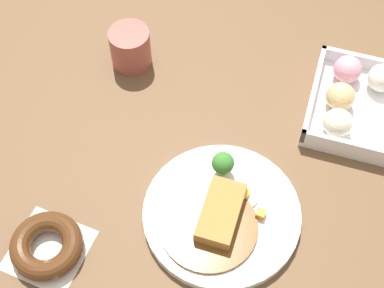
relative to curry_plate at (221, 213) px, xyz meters
name	(u,v)px	position (x,y,z in m)	size (l,w,h in m)	color
ground_plane	(232,171)	(-0.09, 0.00, -0.01)	(1.60, 1.60, 0.00)	brown
curry_plate	(221,213)	(0.00, 0.00, 0.00)	(0.25, 0.25, 0.07)	white
donut_box	(353,99)	(-0.28, 0.17, 0.01)	(0.21, 0.16, 0.06)	white
chocolate_ring_donut	(47,246)	(0.13, -0.24, 0.00)	(0.13, 0.13, 0.03)	white
coffee_mug	(130,48)	(-0.27, -0.25, 0.02)	(0.08, 0.08, 0.08)	#9E4C42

